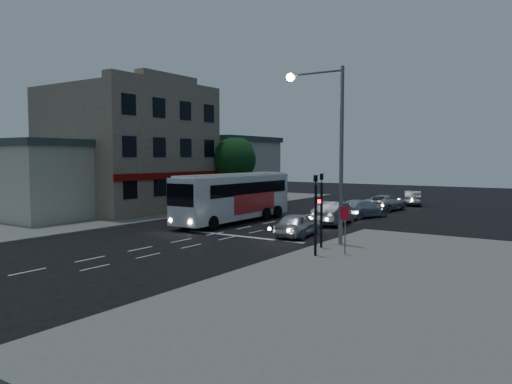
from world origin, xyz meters
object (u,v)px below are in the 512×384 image
Objects in this scene: tour_bus at (234,196)px; traffic_signal_side at (316,205)px; regulatory_sign at (345,222)px; car_sedan_a at (335,213)px; traffic_signal_main at (321,201)px; car_sedan_c at (386,203)px; street_tree at (234,158)px; car_extra at (412,198)px; streetlight at (330,134)px; car_sedan_b at (362,209)px; car_suv at (298,225)px.

traffic_signal_side reaches higher than tour_bus.
traffic_signal_side is 1.86× the size of regulatory_sign.
traffic_signal_main is at bearing 105.99° from car_sedan_a.
car_sedan_c is 13.88m from street_tree.
car_extra is at bearing 100.13° from regulatory_sign.
tour_bus is 5.08× the size of regulatory_sign.
streetlight is (9.45, -4.58, 3.89)m from tour_bus.
car_extra is 24.87m from streetlight.
streetlight is at bearing 100.20° from traffic_signal_main.
regulatory_sign reaches higher than car_sedan_b.
traffic_signal_main is 2.10m from traffic_signal_side.
traffic_signal_side is at bearing -70.51° from traffic_signal_main.
car_sedan_a is at bearing 117.19° from regulatory_sign.
tour_bus is at bearing 72.03° from car_sedan_c.
tour_bus reaches higher than car_sedan_a.
tour_bus is at bearing 154.15° from streetlight.
car_sedan_b is 14.16m from traffic_signal_main.
car_suv is 0.99× the size of traffic_signal_main.
traffic_signal_side is at bearing 107.60° from car_sedan_c.
car_extra is 27.90m from traffic_signal_side.
car_suv is (6.71, -2.98, -1.16)m from tour_bus.
traffic_signal_main reaches higher than car_sedan_c.
streetlight reaches higher than street_tree.
streetlight reaches higher than tour_bus.
car_sedan_b is at bearing -2.75° from street_tree.
traffic_signal_main is at bearing 121.06° from car_sedan_b.
traffic_signal_main is 2.14m from regulatory_sign.
car_suv is 0.65× the size of street_tree.
car_sedan_b is 0.97× the size of car_sedan_c.
tour_bus is 10.02m from car_sedan_b.
car_sedan_a reaches higher than car_extra.
car_sedan_c is at bearing 67.78° from car_extra.
streetlight is at bearing 79.16° from car_extra.
traffic_signal_side is (4.26, -21.53, 1.75)m from car_sedan_c.
traffic_signal_side is at bearing 119.07° from car_suv.
regulatory_sign is at bearing 131.92° from car_suv.
traffic_signal_main is at bearing 127.35° from car_suv.
regulatory_sign is (1.00, 0.96, -0.82)m from traffic_signal_side.
streetlight is at bearing 105.70° from traffic_signal_side.
regulatory_sign is (11.40, -7.01, -0.25)m from tour_bus.
traffic_signal_main is 3.61m from streetlight.
car_sedan_b is 16.23m from traffic_signal_side.
car_sedan_b is at bearing -96.21° from car_sedan_a.
tour_bus reaches higher than car_sedan_b.
car_suv is 0.86× the size of car_sedan_b.
car_sedan_b is 0.76× the size of street_tree.
car_suv is 5.98m from car_sedan_a.
traffic_signal_side is 1.61m from regulatory_sign.
car_extra is 1.01× the size of traffic_signal_side.
car_sedan_a is at bearing 24.45° from tour_bus.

